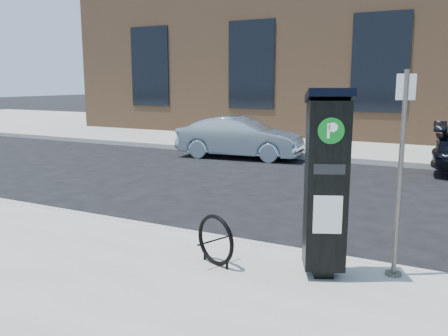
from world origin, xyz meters
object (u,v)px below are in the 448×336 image
Objects in this scene: parking_kiosk at (326,182)px; sign_pole at (400,177)px; bike_rack at (215,240)px; car_silver at (240,138)px.

sign_pole reaches higher than parking_kiosk.
sign_pole is 3.69× the size of bike_rack.
bike_rack is 9.15m from car_silver.
sign_pole reaches higher than bike_rack.
parking_kiosk reaches higher than car_silver.
sign_pole is (0.72, 0.39, 0.06)m from parking_kiosk.
car_silver is (-3.69, 8.37, 0.18)m from bike_rack.
parking_kiosk is 0.92× the size of sign_pole.
sign_pole is 9.58m from car_silver.
parking_kiosk is at bearing -174.47° from sign_pole.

